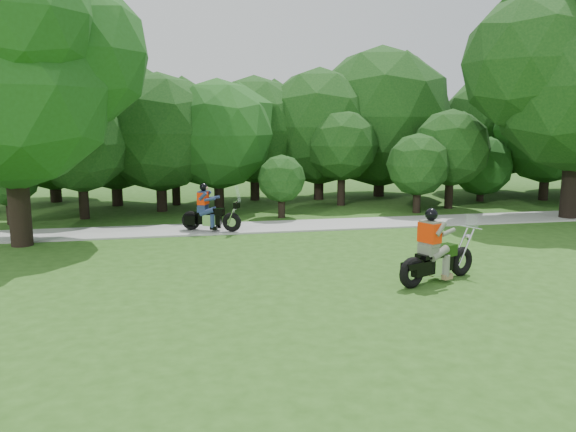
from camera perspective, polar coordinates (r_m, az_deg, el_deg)
name	(u,v)px	position (r m, az deg, el deg)	size (l,w,h in m)	color
ground	(402,283)	(14.49, 11.48, -6.71)	(100.00, 100.00, 0.00)	#284E16
walkway	(321,225)	(21.87, 3.41, -0.90)	(60.00, 2.20, 0.06)	#979793
tree_line	(321,129)	(28.32, 3.34, 8.85)	(39.89, 11.56, 7.92)	black
big_tree_west	(10,65)	(20.36, -26.42, 13.53)	(8.64, 6.56, 9.96)	black
big_tree_east	(574,71)	(26.17, 27.04, 13.02)	(9.07, 6.89, 10.46)	black
chopper_motorcycle	(435,255)	(14.56, 14.67, -3.87)	(2.58, 1.51, 1.92)	black
touring_motorcycle	(207,214)	(20.62, -8.20, 0.24)	(2.17, 1.35, 1.74)	black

